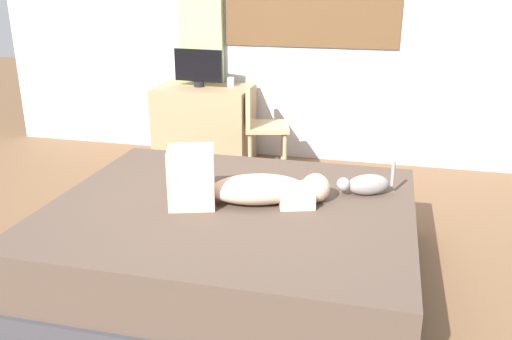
{
  "coord_description": "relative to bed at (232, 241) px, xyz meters",
  "views": [
    {
      "loc": [
        0.78,
        -2.7,
        1.72
      ],
      "look_at": [
        0.04,
        0.28,
        0.62
      ],
      "focal_mm": 37.95,
      "sensor_mm": 36.0,
      "label": 1
    }
  ],
  "objects": [
    {
      "name": "cup",
      "position": [
        -0.62,
        2.11,
        0.55
      ],
      "size": [
        0.07,
        0.07,
        0.09
      ],
      "primitive_type": "cylinder",
      "color": "white",
      "rests_on": "desk"
    },
    {
      "name": "person_lying",
      "position": [
        0.05,
        0.03,
        0.35
      ],
      "size": [
        0.93,
        0.5,
        0.34
      ],
      "color": "#CCB299",
      "rests_on": "bed"
    },
    {
      "name": "tv_monitor",
      "position": [
        -0.91,
        2.03,
        0.69
      ],
      "size": [
        0.48,
        0.1,
        0.35
      ],
      "color": "black",
      "rests_on": "desk"
    },
    {
      "name": "ground_plane",
      "position": [
        0.06,
        -0.08,
        -0.23
      ],
      "size": [
        16.0,
        16.0,
        0.0
      ],
      "primitive_type": "plane",
      "color": "brown"
    },
    {
      "name": "bed",
      "position": [
        0.0,
        0.0,
        0.0
      ],
      "size": [
        2.15,
        1.8,
        0.47
      ],
      "color": "#38383D",
      "rests_on": "ground"
    },
    {
      "name": "back_wall_with_window",
      "position": [
        0.06,
        2.43,
        1.22
      ],
      "size": [
        6.4,
        0.14,
        2.9
      ],
      "color": "silver",
      "rests_on": "ground"
    },
    {
      "name": "chair_by_desk",
      "position": [
        -0.26,
        1.76,
        0.28
      ],
      "size": [
        0.46,
        0.46,
        0.86
      ],
      "color": "tan",
      "rests_on": "ground"
    },
    {
      "name": "cat",
      "position": [
        0.75,
        0.33,
        0.31
      ],
      "size": [
        0.34,
        0.2,
        0.21
      ],
      "color": "gray",
      "rests_on": "bed"
    },
    {
      "name": "curtain_left",
      "position": [
        -0.98,
        2.31,
        0.95
      ],
      "size": [
        0.44,
        0.06,
        2.37
      ],
      "primitive_type": "cube",
      "color": "#ADCC75",
      "rests_on": "ground"
    },
    {
      "name": "desk",
      "position": [
        -0.87,
        2.03,
        0.14
      ],
      "size": [
        0.9,
        0.56,
        0.74
      ],
      "color": "#997A56",
      "rests_on": "ground"
    }
  ]
}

